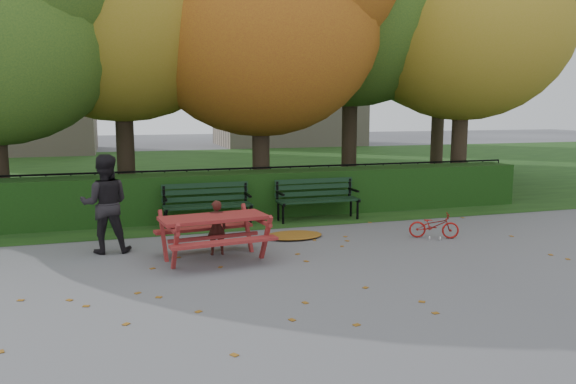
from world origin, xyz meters
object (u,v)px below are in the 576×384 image
object	(u,v)px
tree_c	(276,8)
bench_right	(317,196)
bench_left	(207,201)
child	(216,228)
tree_g	(454,21)
tree_e	(481,8)
picnic_table	(214,226)
bicycle	(434,225)
adult	(105,204)
tree_a	(0,5)

from	to	relation	value
tree_c	bench_right	size ratio (longest dim) A/B	4.44
bench_left	child	distance (m)	2.33
tree_g	bench_left	xyz separation A→B (m)	(-9.63, -6.06, -4.85)
tree_g	child	world-z (taller)	tree_g
tree_e	bench_right	distance (m)	7.38
bench_left	picnic_table	size ratio (longest dim) A/B	0.99
tree_c	bench_left	bearing A→B (deg)	-133.36
tree_c	child	distance (m)	6.75
tree_c	child	world-z (taller)	tree_c
bench_left	bicycle	world-z (taller)	bench_left
tree_e	adult	bearing A→B (deg)	-159.40
child	bicycle	distance (m)	4.11
bicycle	tree_a	bearing A→B (deg)	86.26
tree_e	adult	size ratio (longest dim) A/B	4.91
tree_e	picnic_table	distance (m)	10.42
tree_e	picnic_table	world-z (taller)	tree_e
bench_left	bicycle	bearing A→B (deg)	-31.01
tree_g	adult	distance (m)	14.62
tree_g	picnic_table	xyz separation A→B (m)	(-9.95, -8.68, -4.82)
tree_e	adult	xyz separation A→B (m)	(-9.78, -3.68, -4.25)
tree_c	tree_e	size ratio (longest dim) A/B	0.98
tree_c	tree_e	bearing A→B (deg)	-1.93
tree_a	picnic_table	xyz separation A→B (m)	(3.58, -4.50, -3.96)
bench_left	adult	bearing A→B (deg)	-140.63
tree_e	child	xyz separation A→B (m)	(-8.04, -4.39, -4.63)
tree_g	child	bearing A→B (deg)	-139.62
child	bicycle	xyz separation A→B (m)	(4.10, -0.02, -0.22)
picnic_table	adult	size ratio (longest dim) A/B	1.10
picnic_table	adult	distance (m)	1.95
picnic_table	tree_g	bearing A→B (deg)	33.79
tree_c	bench_left	size ratio (longest dim) A/B	4.44
tree_g	bicycle	size ratio (longest dim) A/B	9.37
bench_left	picnic_table	bearing A→B (deg)	-96.76
tree_a	child	xyz separation A→B (m)	(3.67, -4.19, -4.06)
tree_c	bicycle	distance (m)	6.72
adult	tree_a	bearing A→B (deg)	-56.95
tree_g	bicycle	world-z (taller)	tree_g
tree_c	tree_a	bearing A→B (deg)	-176.35
tree_g	picnic_table	world-z (taller)	tree_g
tree_g	bicycle	distance (m)	11.40
tree_a	tree_c	distance (m)	6.04
child	tree_c	bearing A→B (deg)	-115.94
tree_a	adult	bearing A→B (deg)	-61.05
bench_right	tree_a	bearing A→B (deg)	163.39
bench_right	adult	size ratio (longest dim) A/B	1.08
tree_a	bench_left	xyz separation A→B (m)	(3.89, -1.88, -4.00)
bench_left	bicycle	size ratio (longest dim) A/B	1.97
tree_g	child	xyz separation A→B (m)	(-9.85, -8.38, -4.91)
tree_a	bicycle	size ratio (longest dim) A/B	8.20
child	adult	world-z (taller)	adult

